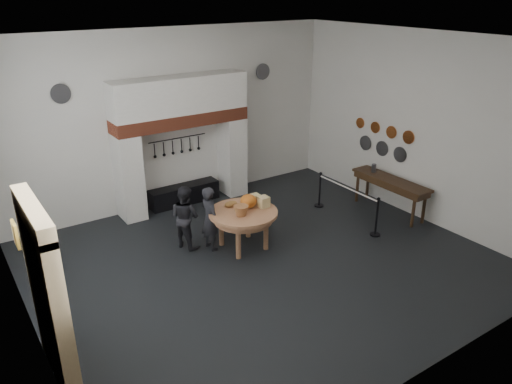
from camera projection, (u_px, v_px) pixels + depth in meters
floor at (264, 262)px, 10.53m from camera, size 9.00×8.00×0.02m
ceiling at (265, 41)px, 8.80m from camera, size 9.00×8.00×0.02m
wall_back at (175, 119)px, 12.73m from camera, size 9.00×0.02×4.50m
wall_front at (436, 243)px, 6.60m from camera, size 9.00×0.02×4.50m
wall_left at (14, 217)px, 7.35m from camera, size 0.02×8.00×4.50m
wall_right at (418, 127)px, 11.99m from camera, size 0.02×8.00×4.50m
chimney_pier_left at (129, 177)px, 12.15m from camera, size 0.55×0.70×2.15m
chimney_pier_right at (232, 156)px, 13.67m from camera, size 0.55×0.70×2.15m
hearth_brick_band at (181, 119)px, 12.44m from camera, size 3.50×0.72×0.32m
chimney_hood at (179, 95)px, 12.20m from camera, size 3.50×0.70×0.90m
iron_range at (184, 194)px, 13.28m from camera, size 1.90×0.45×0.50m
utensil_rail at (177, 138)px, 12.86m from camera, size 1.60×0.02×0.02m
door_recess at (43, 306)px, 6.98m from camera, size 0.04×1.10×2.50m
door_jamb_near at (62, 328)px, 6.47m from camera, size 0.22×0.30×2.60m
door_jamb_far at (38, 279)px, 7.54m from camera, size 0.22×0.30×2.60m
door_lintel at (32, 214)px, 6.49m from camera, size 0.22×1.70×0.30m
wall_plaque at (16, 234)px, 8.23m from camera, size 0.05×0.34×0.44m
work_table at (243, 213)px, 10.81m from camera, size 1.92×1.92×0.07m
pumpkin at (248, 201)px, 10.92m from camera, size 0.36×0.36×0.31m
cheese_block_big at (263, 202)px, 10.97m from camera, size 0.22×0.22×0.24m
cheese_block_small at (255, 198)px, 11.20m from camera, size 0.18×0.18×0.20m
wicker_basket at (241, 211)px, 10.57m from camera, size 0.41×0.41×0.22m
bread_loaf at (231, 204)px, 10.99m from camera, size 0.31×0.18×0.13m
visitor_near at (210, 218)px, 10.81m from camera, size 0.38×0.55×1.46m
visitor_far at (185, 217)px, 10.91m from camera, size 0.75×0.84×1.43m
side_table at (391, 180)px, 12.54m from camera, size 0.55×2.20×0.06m
pewter_jug at (374, 168)px, 12.94m from camera, size 0.12×0.12×0.22m
copper_pan_a at (408, 137)px, 12.23m from camera, size 0.03×0.34×0.34m
copper_pan_b at (391, 132)px, 12.66m from camera, size 0.03×0.32×0.32m
copper_pan_c at (375, 127)px, 13.08m from camera, size 0.03×0.30×0.30m
copper_pan_d at (360, 123)px, 13.50m from camera, size 0.03×0.28×0.28m
pewter_plate_left at (400, 155)px, 12.58m from camera, size 0.03×0.40×0.40m
pewter_plate_mid at (382, 149)px, 13.04m from camera, size 0.03×0.40×0.40m
pewter_plate_right at (365, 143)px, 13.50m from camera, size 0.03×0.40×0.40m
pewter_plate_back_left at (61, 94)px, 10.94m from camera, size 0.44×0.03×0.44m
pewter_plate_back_right at (263, 72)px, 13.72m from camera, size 0.44×0.03×0.44m
barrier_post_near at (377, 218)px, 11.48m from camera, size 0.05×0.05×0.90m
barrier_post_far at (320, 190)px, 13.02m from camera, size 0.05×0.05×0.90m
barrier_rope at (348, 188)px, 12.10m from camera, size 0.04×2.00×0.04m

